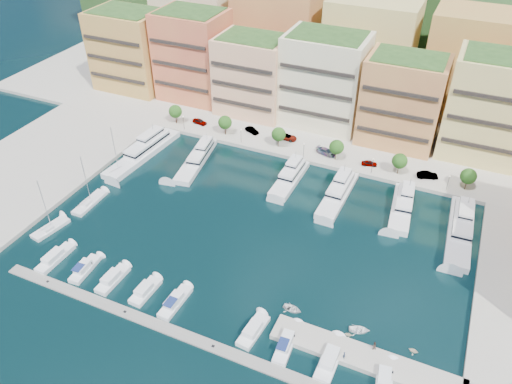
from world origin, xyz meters
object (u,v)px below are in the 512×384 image
Objects in this scene: tree_1 at (225,122)px; lamppost_3 at (373,163)px; tender_2 at (359,330)px; car_5 at (427,175)px; lamppost_4 at (449,181)px; cruiser_2 at (113,279)px; tree_2 at (279,134)px; tree_5 at (468,176)px; lamppost_1 at (241,134)px; car_1 at (252,130)px; sailboat_0 at (51,229)px; car_3 at (326,152)px; cruiser_1 at (85,269)px; tree_4 at (400,161)px; yacht_0 at (145,150)px; cruiser_7 at (286,343)px; sailboat_1 at (90,203)px; cruiser_8 at (330,359)px; tender_1 at (348,334)px; tree_0 at (175,111)px; person_0 at (344,355)px; yacht_5 at (402,205)px; cruiser_6 at (253,331)px; cruiser_9 at (384,379)px; cruiser_4 at (175,302)px; car_0 at (200,122)px; tree_3 at (337,147)px; person_1 at (374,346)px; yacht_1 at (197,158)px; sailboat_2 at (118,171)px; yacht_3 at (290,176)px; car_4 at (369,163)px; lamppost_2 at (304,148)px; cruiser_3 at (145,291)px; tender_3 at (413,350)px; yacht_6 at (461,228)px; lamppost_0 at (184,121)px; car_2 at (287,137)px; tender_0 at (292,309)px; cruiser_0 at (55,258)px.

lamppost_3 is at bearing -3.13° from tree_1.
tender_2 is 0.72× the size of car_5.
lamppost_4 is 0.53× the size of cruiser_2.
tree_2 and tree_5 have the same top height.
lamppost_1 reaches higher than car_1.
sailboat_0 reaches higher than car_3.
cruiser_1 is at bearing -91.50° from tree_1.
tree_4 reaches higher than yacht_0.
cruiser_7 is 0.67× the size of sailboat_1.
sailboat_1 is at bearing 138.49° from cruiser_2.
cruiser_8 is 6.56× the size of tender_1.
car_5 is at bearing 1.20° from tree_1.
person_0 is at bearing -40.60° from tree_0.
yacht_5 reaches higher than cruiser_6.
cruiser_4 is at bearing -179.95° from cruiser_9.
car_0 is at bearing 33.01° from tender_2.
car_5 is (49.85, 59.24, 1.28)m from cruiser_2.
person_1 is at bearing -66.93° from tree_3.
tree_0 is at bearing 136.56° from yacht_1.
car_0 is at bearing 177.65° from tree_4.
sailboat_0 is at bearing -150.54° from yacht_5.
sailboat_2 is 30.18m from car_0.
sailboat_2 is at bearing -91.74° from tree_0.
car_1 is (-57.58, 3.87, -3.01)m from tree_5.
cruiser_7 is at bearing 110.71° from tender_2.
car_5 is at bearing 76.76° from cruiser_7.
yacht_3 reaches higher than car_4.
tree_0 reaches higher than lamppost_2.
yacht_0 is (-31.53, -16.71, -3.53)m from tree_2.
person_0 is at bearing 3.00° from cruiser_6.
cruiser_1 is 0.60× the size of sailboat_2.
tender_2 reaches higher than tender_1.
sailboat_2 is at bearing 125.22° from cruiser_2.
person_1 is at bearing 6.21° from cruiser_3.
tender_3 is 6.95m from person_1.
car_5 is (70.58, 17.86, 0.62)m from yacht_0.
cruiser_2 is 1.01× the size of cruiser_6.
yacht_6 is at bearing -102.86° from car_3.
yacht_6 is 14.48× the size of tender_3.
car_0 is (-61.17, 52.54, 1.37)m from tender_2.
lamppost_2 is at bearing 0.00° from lamppost_0.
yacht_5 reaches higher than car_1.
car_2 is (-18.13, 62.56, 1.21)m from cruiser_6.
lamppost_2 is at bearing 78.54° from cruiser_3.
sailboat_1 reaches higher than tree_5.
yacht_5 is 38.88m from car_2.
yacht_3 reaches higher than lamppost_2.
tender_0 is 0.89× the size of car_4.
cruiser_0 is (-60.71, -45.44, -0.66)m from yacht_5.
yacht_6 is 13.93× the size of person_1.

